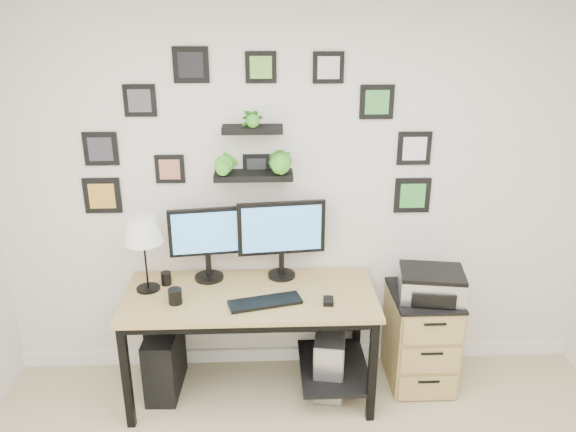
{
  "coord_description": "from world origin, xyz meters",
  "views": [
    {
      "loc": [
        -0.22,
        -1.53,
        2.48
      ],
      "look_at": [
        -0.08,
        1.83,
        1.2
      ],
      "focal_mm": 35.0,
      "sensor_mm": 36.0,
      "label": 1
    }
  ],
  "objects_px": {
    "monitor_left": "(207,239)",
    "table_lamp": "(143,232)",
    "monitor_right": "(282,233)",
    "printer": "(431,284)",
    "desk": "(256,308)",
    "pc_tower_grey": "(330,358)",
    "file_cabinet": "(420,337)",
    "mug": "(175,296)",
    "pc_tower_black": "(165,360)"
  },
  "relations": [
    {
      "from": "printer",
      "to": "monitor_right",
      "type": "bearing_deg",
      "value": 170.07
    },
    {
      "from": "mug",
      "to": "pc_tower_black",
      "type": "distance_m",
      "value": 0.61
    },
    {
      "from": "pc_tower_black",
      "to": "pc_tower_grey",
      "type": "xyz_separation_m",
      "value": [
        1.12,
        -0.02,
        -0.01
      ]
    },
    {
      "from": "printer",
      "to": "monitor_left",
      "type": "bearing_deg",
      "value": 173.85
    },
    {
      "from": "file_cabinet",
      "to": "printer",
      "type": "bearing_deg",
      "value": -51.35
    },
    {
      "from": "table_lamp",
      "to": "pc_tower_black",
      "type": "bearing_deg",
      "value": -20.37
    },
    {
      "from": "monitor_left",
      "to": "mug",
      "type": "relative_size",
      "value": 5.23
    },
    {
      "from": "monitor_right",
      "to": "printer",
      "type": "height_order",
      "value": "monitor_right"
    },
    {
      "from": "file_cabinet",
      "to": "monitor_left",
      "type": "bearing_deg",
      "value": 175.07
    },
    {
      "from": "desk",
      "to": "pc_tower_black",
      "type": "relative_size",
      "value": 3.53
    },
    {
      "from": "mug",
      "to": "pc_tower_black",
      "type": "height_order",
      "value": "mug"
    },
    {
      "from": "desk",
      "to": "file_cabinet",
      "type": "bearing_deg",
      "value": 2.98
    },
    {
      "from": "monitor_right",
      "to": "pc_tower_black",
      "type": "height_order",
      "value": "monitor_right"
    },
    {
      "from": "table_lamp",
      "to": "pc_tower_grey",
      "type": "relative_size",
      "value": 1.07
    },
    {
      "from": "table_lamp",
      "to": "mug",
      "type": "height_order",
      "value": "table_lamp"
    },
    {
      "from": "monitor_right",
      "to": "table_lamp",
      "type": "relative_size",
      "value": 1.15
    },
    {
      "from": "mug",
      "to": "pc_tower_black",
      "type": "bearing_deg",
      "value": 129.53
    },
    {
      "from": "pc_tower_black",
      "to": "file_cabinet",
      "type": "xyz_separation_m",
      "value": [
        1.74,
        0.03,
        0.11
      ]
    },
    {
      "from": "pc_tower_black",
      "to": "file_cabinet",
      "type": "distance_m",
      "value": 1.75
    },
    {
      "from": "pc_tower_black",
      "to": "table_lamp",
      "type": "bearing_deg",
      "value": 162.08
    },
    {
      "from": "monitor_left",
      "to": "printer",
      "type": "relative_size",
      "value": 1.12
    },
    {
      "from": "desk",
      "to": "printer",
      "type": "xyz_separation_m",
      "value": [
        1.15,
        0.02,
        0.14
      ]
    },
    {
      "from": "file_cabinet",
      "to": "pc_tower_black",
      "type": "bearing_deg",
      "value": -178.97
    },
    {
      "from": "mug",
      "to": "file_cabinet",
      "type": "xyz_separation_m",
      "value": [
        1.61,
        0.19,
        -0.46
      ]
    },
    {
      "from": "pc_tower_black",
      "to": "mug",
      "type": "bearing_deg",
      "value": -48.02
    },
    {
      "from": "table_lamp",
      "to": "mug",
      "type": "distance_m",
      "value": 0.45
    },
    {
      "from": "desk",
      "to": "printer",
      "type": "bearing_deg",
      "value": 1.23
    },
    {
      "from": "monitor_left",
      "to": "table_lamp",
      "type": "relative_size",
      "value": 1.0
    },
    {
      "from": "pc_tower_black",
      "to": "printer",
      "type": "bearing_deg",
      "value": 2.38
    },
    {
      "from": "mug",
      "to": "monitor_right",
      "type": "bearing_deg",
      "value": 26.43
    },
    {
      "from": "monitor_left",
      "to": "table_lamp",
      "type": "height_order",
      "value": "monitor_left"
    },
    {
      "from": "desk",
      "to": "mug",
      "type": "distance_m",
      "value": 0.54
    },
    {
      "from": "table_lamp",
      "to": "monitor_left",
      "type": "bearing_deg",
      "value": 18.78
    },
    {
      "from": "monitor_right",
      "to": "pc_tower_grey",
      "type": "bearing_deg",
      "value": -30.42
    },
    {
      "from": "mug",
      "to": "pc_tower_grey",
      "type": "bearing_deg",
      "value": 8.21
    },
    {
      "from": "table_lamp",
      "to": "monitor_right",
      "type": "bearing_deg",
      "value": 9.34
    },
    {
      "from": "printer",
      "to": "pc_tower_grey",
      "type": "bearing_deg",
      "value": -178.46
    },
    {
      "from": "mug",
      "to": "printer",
      "type": "relative_size",
      "value": 0.21
    },
    {
      "from": "table_lamp",
      "to": "desk",
      "type": "bearing_deg",
      "value": -4.33
    },
    {
      "from": "pc_tower_black",
      "to": "printer",
      "type": "xyz_separation_m",
      "value": [
        1.77,
        -0.0,
        0.54
      ]
    },
    {
      "from": "desk",
      "to": "mug",
      "type": "xyz_separation_m",
      "value": [
        -0.49,
        -0.13,
        0.17
      ]
    },
    {
      "from": "monitor_right",
      "to": "printer",
      "type": "xyz_separation_m",
      "value": [
        0.97,
        -0.17,
        -0.3
      ]
    },
    {
      "from": "monitor_right",
      "to": "pc_tower_grey",
      "type": "relative_size",
      "value": 1.23
    },
    {
      "from": "monitor_left",
      "to": "file_cabinet",
      "type": "bearing_deg",
      "value": -4.93
    },
    {
      "from": "desk",
      "to": "monitor_right",
      "type": "xyz_separation_m",
      "value": [
        0.17,
        0.19,
        0.44
      ]
    },
    {
      "from": "monitor_right",
      "to": "file_cabinet",
      "type": "height_order",
      "value": "monitor_right"
    },
    {
      "from": "monitor_right",
      "to": "printer",
      "type": "distance_m",
      "value": 1.03
    },
    {
      "from": "pc_tower_grey",
      "to": "file_cabinet",
      "type": "xyz_separation_m",
      "value": [
        0.63,
        0.05,
        0.12
      ]
    },
    {
      "from": "file_cabinet",
      "to": "printer",
      "type": "height_order",
      "value": "printer"
    },
    {
      "from": "pc_tower_grey",
      "to": "monitor_left",
      "type": "bearing_deg",
      "value": 167.77
    }
  ]
}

